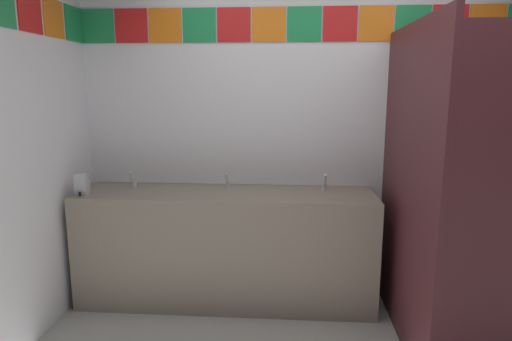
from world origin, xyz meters
name	(u,v)px	position (x,y,z in m)	size (l,w,h in m)	color
wall_back	(319,129)	(0.00, 1.47, 1.32)	(3.75, 0.09, 2.62)	silver
vanity_counter	(227,245)	(-0.71, 1.15, 0.45)	(2.24, 0.57, 0.87)	gray
faucet_left	(133,181)	(-1.45, 1.24, 0.92)	(0.04, 0.10, 0.14)	silver
faucet_center	(227,183)	(-0.71, 1.24, 0.92)	(0.04, 0.10, 0.14)	silver
faucet_right	(325,184)	(0.04, 1.24, 0.92)	(0.04, 0.10, 0.14)	silver
soap_dispenser	(82,185)	(-1.75, 0.98, 0.95)	(0.09, 0.09, 0.16)	#B7BABF
stall_divider	(449,196)	(0.70, 0.51, 1.02)	(0.92, 1.35, 2.04)	#471E23
toilet	(480,277)	(1.15, 1.02, 0.30)	(0.39, 0.49, 0.74)	white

